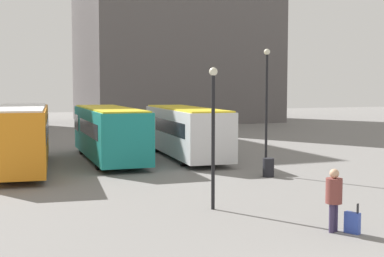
% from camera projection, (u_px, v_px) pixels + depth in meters
% --- Properties ---
extents(bus_0, '(3.82, 10.70, 3.14)m').
position_uv_depth(bus_0, '(21.00, 135.00, 26.42)').
color(bus_0, orange).
rests_on(bus_0, ground_plane).
extents(bus_1, '(3.09, 10.47, 2.95)m').
position_uv_depth(bus_1, '(109.00, 132.00, 29.80)').
color(bus_1, '#19847F').
rests_on(bus_1, ground_plane).
extents(bus_2, '(3.41, 10.50, 2.90)m').
position_uv_depth(bus_2, '(185.00, 130.00, 31.04)').
color(bus_2, silver).
rests_on(bus_2, ground_plane).
extents(traveler, '(0.61, 0.61, 1.81)m').
position_uv_depth(traveler, '(334.00, 195.00, 15.05)').
color(traveler, '#382D4C').
rests_on(traveler, ground_plane).
extents(suitcase, '(0.33, 0.47, 0.87)m').
position_uv_depth(suitcase, '(352.00, 223.00, 14.97)').
color(suitcase, '#334CB2').
rests_on(suitcase, ground_plane).
extents(lamp_post_0, '(0.28, 0.28, 4.74)m').
position_uv_depth(lamp_post_0, '(213.00, 125.00, 17.70)').
color(lamp_post_0, black).
rests_on(lamp_post_0, ground_plane).
extents(lamp_post_1, '(0.28, 0.28, 5.85)m').
position_uv_depth(lamp_post_1, '(266.00, 101.00, 24.73)').
color(lamp_post_1, black).
rests_on(lamp_post_1, ground_plane).
extents(trash_bin, '(0.52, 0.52, 0.85)m').
position_uv_depth(trash_bin, '(268.00, 167.00, 24.39)').
color(trash_bin, black).
rests_on(trash_bin, ground_plane).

